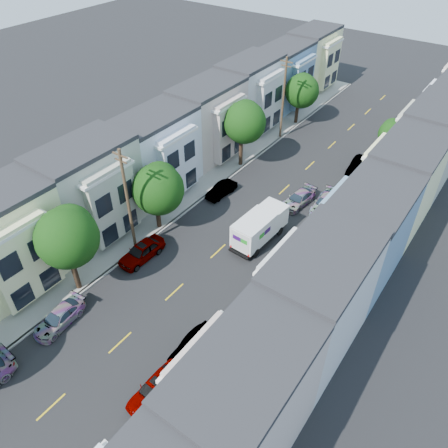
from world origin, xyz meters
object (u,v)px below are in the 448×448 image
at_px(parked_left_d, 221,190).
at_px(parked_left_c, 142,252).
at_px(tree_b, 66,238).
at_px(parked_left_b, 59,318).
at_px(utility_pole_near, 128,202).
at_px(utility_pole_far, 283,99).
at_px(parked_right_d, 358,166).
at_px(tree_c, 157,189).
at_px(tree_d, 244,122).
at_px(tree_e, 301,91).
at_px(parked_right_b, 194,347).
at_px(fedex_truck, 260,226).
at_px(tree_far_r, 391,134).
at_px(lead_sedan, 299,199).
at_px(parked_right_a, 156,388).
at_px(parked_right_c, 325,203).

bearing_deg(parked_left_d, parked_left_c, -85.33).
xyz_separation_m(tree_b, parked_left_b, (1.40, -3.18, -4.97)).
xyz_separation_m(utility_pole_near, utility_pole_far, (0.00, 26.00, 0.00)).
height_order(parked_left_c, parked_right_d, parked_left_c).
distance_m(tree_b, parked_left_d, 18.21).
distance_m(parked_left_c, parked_left_d, 11.86).
bearing_deg(parked_left_d, utility_pole_far, 100.11).
bearing_deg(tree_c, parked_left_c, -71.02).
bearing_deg(parked_left_c, tree_d, 96.59).
bearing_deg(utility_pole_far, tree_e, 90.03).
bearing_deg(tree_d, utility_pole_near, -89.99).
bearing_deg(parked_right_b, fedex_truck, 104.48).
bearing_deg(tree_d, parked_right_d, 30.76).
distance_m(parked_left_c, parked_right_d, 26.52).
xyz_separation_m(tree_far_r, parked_left_b, (-11.79, -36.30, -3.40)).
bearing_deg(lead_sedan, tree_b, -106.42).
relative_size(utility_pole_far, parked_right_b, 2.40).
distance_m(utility_pole_far, fedex_truck, 20.69).
xyz_separation_m(tree_b, parked_left_c, (1.40, 5.60, -4.83)).
bearing_deg(parked_left_b, utility_pole_far, 86.28).
distance_m(tree_far_r, parked_left_d, 19.89).
distance_m(tree_e, fedex_truck, 24.97).
distance_m(lead_sedan, parked_left_d, 8.04).
bearing_deg(utility_pole_near, parked_left_c, -22.32).
height_order(tree_d, tree_far_r, tree_d).
xyz_separation_m(parked_left_c, parked_right_b, (9.80, -4.93, -0.07)).
distance_m(tree_e, utility_pole_far, 4.80).
distance_m(tree_c, parked_left_b, 13.50).
distance_m(fedex_truck, parked_right_a, 17.13).
height_order(tree_far_r, parked_left_b, tree_far_r).
bearing_deg(fedex_truck, parked_left_b, -109.66).
relative_size(tree_far_r, utility_pole_near, 0.56).
xyz_separation_m(lead_sedan, parked_right_c, (2.46, 0.91, 0.02)).
xyz_separation_m(tree_c, utility_pole_near, (0.00, -3.50, 0.64)).
relative_size(tree_c, tree_far_r, 1.22).
bearing_deg(parked_right_d, parked_left_b, -109.04).
height_order(tree_far_r, parked_left_c, tree_far_r).
bearing_deg(tree_far_r, fedex_truck, -103.69).
xyz_separation_m(utility_pole_far, parked_right_d, (11.20, -1.93, -4.44)).
relative_size(tree_e, parked_right_a, 1.49).
bearing_deg(utility_pole_near, tree_far_r, 63.90).
xyz_separation_m(fedex_truck, parked_right_c, (2.75, 8.01, -0.96)).
bearing_deg(tree_d, utility_pole_far, 89.98).
height_order(parked_left_c, parked_right_b, parked_left_c).
height_order(tree_e, tree_far_r, tree_e).
bearing_deg(parked_right_b, parked_right_d, 92.47).
relative_size(tree_b, fedex_truck, 1.32).
xyz_separation_m(tree_d, parked_left_b, (1.40, -26.76, -4.85)).
height_order(parked_left_b, parked_right_a, parked_right_a).
relative_size(utility_pole_near, parked_right_a, 2.21).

